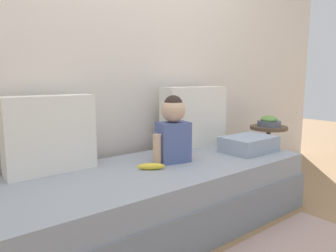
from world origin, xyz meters
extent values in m
plane|color=#93704C|center=(0.00, 0.00, 0.00)|extent=(12.00, 12.00, 0.00)
cube|color=silver|center=(0.00, 0.54, 1.16)|extent=(5.29, 0.10, 2.32)
cube|color=gray|center=(0.00, 0.00, 0.13)|extent=(2.09, 0.81, 0.26)
cube|color=#8C939E|center=(0.00, 0.00, 0.34)|extent=(2.02, 0.79, 0.15)
cube|color=silver|center=(-0.57, 0.31, 0.64)|extent=(0.51, 0.16, 0.45)
cube|color=silver|center=(0.57, 0.31, 0.65)|extent=(0.59, 0.16, 0.48)
cube|color=#4C5B93|center=(0.13, 0.03, 0.54)|extent=(0.23, 0.17, 0.27)
sphere|color=tan|center=(0.13, 0.03, 0.76)|extent=(0.16, 0.16, 0.16)
sphere|color=#2D231E|center=(0.13, 0.03, 0.79)|extent=(0.12, 0.12, 0.12)
cylinder|color=tan|center=(0.00, 0.03, 0.51)|extent=(0.06, 0.06, 0.20)
cylinder|color=tan|center=(0.26, 0.03, 0.51)|extent=(0.06, 0.06, 0.20)
ellipsoid|color=yellow|center=(-0.09, -0.03, 0.43)|extent=(0.17, 0.13, 0.04)
cube|color=#8E9EB2|center=(0.76, -0.10, 0.47)|extent=(0.40, 0.28, 0.11)
cylinder|color=brown|center=(1.38, 0.14, 0.50)|extent=(0.34, 0.34, 0.03)
cylinder|color=#453528|center=(1.38, 0.14, 0.24)|extent=(0.04, 0.04, 0.49)
cylinder|color=#453528|center=(1.38, 0.14, 0.01)|extent=(0.19, 0.19, 0.02)
cylinder|color=#4C5666|center=(1.38, 0.14, 0.54)|extent=(0.22, 0.22, 0.05)
ellipsoid|color=#669E4C|center=(1.38, 0.14, 0.58)|extent=(0.15, 0.15, 0.07)
camera|label=1|loc=(-1.11, -1.51, 0.96)|focal=32.71mm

